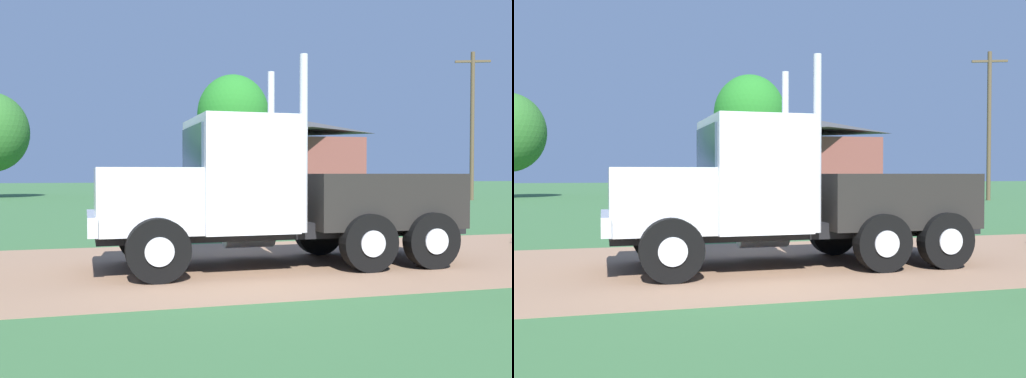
{
  "view_description": "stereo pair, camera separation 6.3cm",
  "coord_description": "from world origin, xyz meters",
  "views": [
    {
      "loc": [
        -3.14,
        -10.55,
        1.71
      ],
      "look_at": [
        -0.2,
        -0.05,
        1.42
      ],
      "focal_mm": 40.73,
      "sensor_mm": 36.0,
      "label": 1
    },
    {
      "loc": [
        -3.07,
        -10.56,
        1.71
      ],
      "look_at": [
        -0.2,
        -0.05,
        1.42
      ],
      "focal_mm": 40.73,
      "sensor_mm": 36.0,
      "label": 2
    }
  ],
  "objects": [
    {
      "name": "truck_foreground_white",
      "position": [
        0.09,
        -0.28,
        1.25
      ],
      "size": [
        6.97,
        2.71,
        3.75
      ],
      "color": "black",
      "rests_on": "ground_plane"
    },
    {
      "name": "ground_plane",
      "position": [
        0.0,
        0.0,
        0.0
      ],
      "size": [
        200.0,
        200.0,
        0.0
      ],
      "primitive_type": "plane",
      "color": "#396738"
    },
    {
      "name": "utility_pole_near",
      "position": [
        20.1,
        21.4,
        4.98
      ],
      "size": [
        2.11,
        0.91,
        9.43
      ],
      "color": "brown",
      "rests_on": "ground_plane"
    },
    {
      "name": "shed_building",
      "position": [
        9.96,
        27.27,
        2.65
      ],
      "size": [
        9.19,
        7.52,
        5.5
      ],
      "color": "brown",
      "rests_on": "ground_plane"
    },
    {
      "name": "tree_right",
      "position": [
        6.3,
        29.15,
        5.83
      ],
      "size": [
        5.03,
        5.03,
        8.62
      ],
      "color": "#513823",
      "rests_on": "ground_plane"
    },
    {
      "name": "dirt_track",
      "position": [
        0.0,
        0.0,
        0.0
      ],
      "size": [
        120.0,
        6.53,
        0.01
      ],
      "primitive_type": "cube",
      "color": "#967054",
      "rests_on": "ground_plane"
    }
  ]
}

